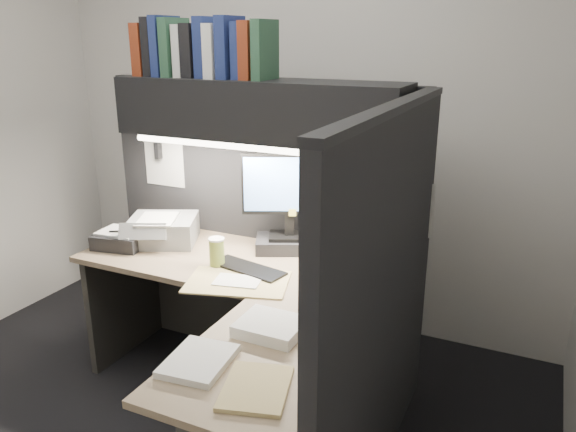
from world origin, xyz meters
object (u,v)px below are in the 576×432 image
at_px(overhead_shelf, 257,109).
at_px(keyboard, 248,269).
at_px(desk, 240,380).
at_px(notebook_stack, 121,240).
at_px(coffee_cup, 217,253).
at_px(printer, 163,230).
at_px(telephone, 364,269).
at_px(monitor, 289,213).

relative_size(overhead_shelf, keyboard, 3.84).
height_order(desk, notebook_stack, notebook_stack).
xyz_separation_m(keyboard, coffee_cup, (-0.17, -0.02, 0.06)).
bearing_deg(notebook_stack, printer, 42.56).
xyz_separation_m(desk, overhead_shelf, (-0.30, 0.75, 1.06)).
height_order(desk, telephone, telephone).
bearing_deg(overhead_shelf, desk, -68.21).
height_order(overhead_shelf, printer, overhead_shelf).
relative_size(telephone, printer, 0.69).
height_order(telephone, printer, printer).
bearing_deg(keyboard, notebook_stack, -168.31).
distance_m(desk, keyboard, 0.60).
height_order(desk, monitor, monitor).
xyz_separation_m(desk, telephone, (0.34, 0.63, 0.34)).
bearing_deg(notebook_stack, telephone, 6.96).
bearing_deg(telephone, coffee_cup, -152.47).
distance_m(desk, notebook_stack, 1.17).
relative_size(desk, telephone, 6.76).
bearing_deg(overhead_shelf, notebook_stack, -158.63).
height_order(monitor, notebook_stack, monitor).
distance_m(telephone, notebook_stack, 1.37).
height_order(printer, notebook_stack, printer).
distance_m(monitor, keyboard, 0.41).
distance_m(overhead_shelf, notebook_stack, 1.07).
distance_m(monitor, printer, 0.74).
bearing_deg(overhead_shelf, coffee_cup, -106.10).
bearing_deg(printer, desk, -60.87).
bearing_deg(keyboard, telephone, 28.08).
xyz_separation_m(overhead_shelf, printer, (-0.55, -0.13, -0.70)).
height_order(telephone, coffee_cup, coffee_cup).
relative_size(desk, notebook_stack, 6.31).
bearing_deg(printer, telephone, -24.20).
distance_m(telephone, coffee_cup, 0.75).
bearing_deg(desk, overhead_shelf, 111.79).
height_order(overhead_shelf, keyboard, overhead_shelf).
height_order(monitor, telephone, monitor).
distance_m(printer, notebook_stack, 0.23).
distance_m(desk, telephone, 0.79).
xyz_separation_m(overhead_shelf, monitor, (0.15, 0.07, -0.55)).
bearing_deg(telephone, notebook_stack, -159.62).
relative_size(telephone, coffee_cup, 1.75).
relative_size(keyboard, printer, 1.11).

